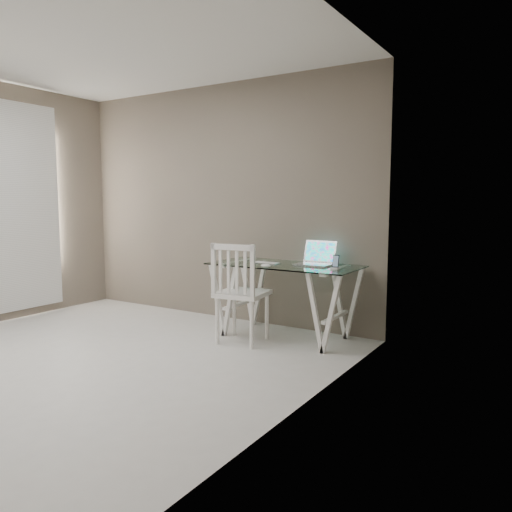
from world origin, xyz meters
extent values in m
plane|color=beige|center=(0.00, 0.00, 0.00)|extent=(4.50, 4.50, 0.00)
cube|color=white|center=(0.00, 0.00, 2.70)|extent=(4.00, 4.50, 0.02)
cube|color=#685E51|center=(0.00, 2.25, 1.35)|extent=(4.00, 0.02, 2.70)
cube|color=#685E51|center=(2.00, 0.00, 1.35)|extent=(0.02, 4.50, 2.70)
cube|color=silver|center=(1.08, 1.85, 0.74)|extent=(1.50, 0.70, 0.01)
cube|color=white|center=(0.53, 1.85, 0.36)|extent=(0.24, 0.62, 0.72)
cube|color=white|center=(1.63, 1.85, 0.36)|extent=(0.24, 0.62, 0.72)
cube|color=white|center=(0.82, 1.49, 0.48)|extent=(0.51, 0.51, 0.04)
cylinder|color=white|center=(0.66, 1.29, 0.23)|extent=(0.04, 0.04, 0.46)
cylinder|color=white|center=(1.02, 1.34, 0.23)|extent=(0.04, 0.04, 0.46)
cylinder|color=white|center=(0.61, 1.65, 0.23)|extent=(0.04, 0.04, 0.46)
cylinder|color=white|center=(0.97, 1.70, 0.23)|extent=(0.04, 0.04, 0.46)
cube|color=white|center=(0.84, 1.28, 0.73)|extent=(0.45, 0.09, 0.50)
cube|color=silver|center=(1.36, 1.94, 0.75)|extent=(0.34, 0.23, 0.01)
cube|color=#19D899|center=(1.36, 2.09, 0.87)|extent=(0.34, 0.08, 0.22)
cube|color=silver|center=(0.88, 1.83, 0.75)|extent=(0.28, 0.12, 0.01)
ellipsoid|color=white|center=(1.04, 1.56, 0.76)|extent=(0.11, 0.06, 0.03)
cube|color=white|center=(1.65, 1.80, 0.75)|extent=(0.07, 0.07, 0.02)
cube|color=black|center=(1.65, 1.81, 0.82)|extent=(0.06, 0.03, 0.12)
camera|label=1|loc=(3.46, -2.48, 1.39)|focal=35.00mm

